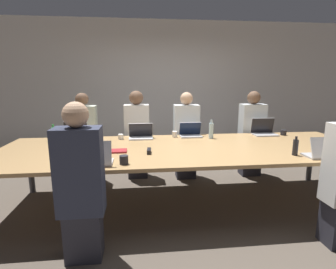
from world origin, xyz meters
name	(u,v)px	position (x,y,z in m)	size (l,w,h in m)	color
ground_plane	(185,203)	(0.00, 0.00, 0.00)	(24.00, 24.00, 0.00)	brown
curtain_wall	(167,90)	(0.00, 2.33, 1.40)	(12.00, 0.06, 2.80)	#BCB7B2
conference_table	(186,150)	(0.00, 0.00, 0.73)	(4.69, 1.56, 0.77)	tan
laptop_far_left	(76,135)	(-1.49, 0.59, 0.85)	(0.32, 0.27, 0.27)	#B7B7BC
person_far_left	(85,140)	(-1.45, 0.96, 0.69)	(0.40, 0.24, 1.43)	#2D2D38
cup_far_left	(94,137)	(-1.23, 0.51, 0.82)	(0.07, 0.07, 0.09)	#232328
bottle_far_left	(54,135)	(-1.75, 0.46, 0.88)	(0.06, 0.06, 0.25)	green
laptop_far_center	(190,132)	(0.18, 0.64, 0.84)	(0.33, 0.22, 0.22)	#B7B7BC
person_far_center	(186,137)	(0.18, 0.96, 0.69)	(0.40, 0.24, 1.43)	#2D2D38
cup_far_center	(175,134)	(-0.06, 0.61, 0.82)	(0.08, 0.08, 0.09)	white
bottle_far_center	(211,130)	(0.46, 0.48, 0.89)	(0.07, 0.07, 0.27)	#ADD1E0
laptop_near_left	(94,158)	(-1.04, -0.61, 0.85)	(0.36, 0.25, 0.26)	silver
person_near_left	(81,186)	(-1.11, -0.97, 0.70)	(0.40, 0.24, 1.44)	#2D2D38
cup_near_left	(124,160)	(-0.75, -0.61, 0.82)	(0.09, 0.09, 0.09)	#232328
laptop_far_midleft	(141,134)	(-0.57, 0.58, 0.84)	(0.35, 0.22, 0.22)	silver
person_far_midleft	(137,136)	(-0.63, 1.07, 0.71)	(0.40, 0.24, 1.45)	#2D2D38
cup_far_midleft	(121,137)	(-0.86, 0.56, 0.81)	(0.08, 0.08, 0.08)	white
laptop_far_right	(264,130)	(1.35, 0.65, 0.85)	(0.37, 0.25, 0.26)	#B7B7BC
person_far_right	(251,135)	(1.30, 0.97, 0.70)	(0.40, 0.24, 1.44)	#2D2D38
cup_far_right	(283,133)	(1.64, 0.57, 0.81)	(0.09, 0.09, 0.08)	#232328
laptop_near_right	(323,152)	(1.42, -0.62, 0.84)	(0.35, 0.24, 0.24)	#B7B7BC
bottle_near_right	(295,147)	(1.17, -0.49, 0.87)	(0.06, 0.06, 0.22)	black
stapler	(149,151)	(-0.48, -0.22, 0.80)	(0.06, 0.15, 0.05)	black
notebook	(119,151)	(-0.84, -0.13, 0.78)	(0.20, 0.16, 0.02)	maroon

